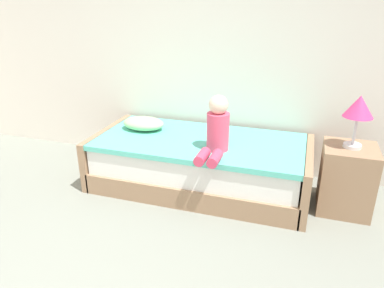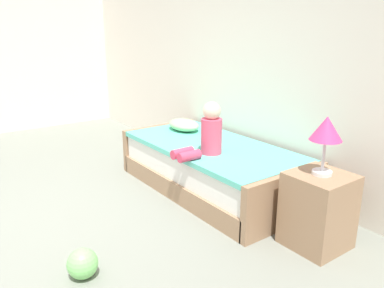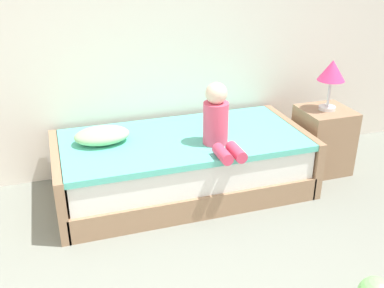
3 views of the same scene
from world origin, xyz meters
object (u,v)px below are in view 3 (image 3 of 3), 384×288
nightstand (323,140)px  child_figure (218,121)px  table_lamp (332,73)px  bed (183,165)px  pillow (102,135)px

nightstand → child_figure: (-1.13, -0.21, 0.40)m
table_lamp → child_figure: 1.17m
nightstand → table_lamp: bearing=0.0°
bed → table_lamp: bearing=-0.8°
bed → nightstand: 1.35m
nightstand → child_figure: bearing=-169.5°
child_figure → pillow: bearing=159.2°
child_figure → table_lamp: bearing=10.5°
nightstand → pillow: size_ratio=1.36×
bed → table_lamp: size_ratio=4.69×
table_lamp → pillow: size_ratio=1.02×
table_lamp → nightstand: bearing=0.0°
bed → child_figure: 0.56m
child_figure → pillow: child_figure is taller
table_lamp → child_figure: table_lamp is taller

